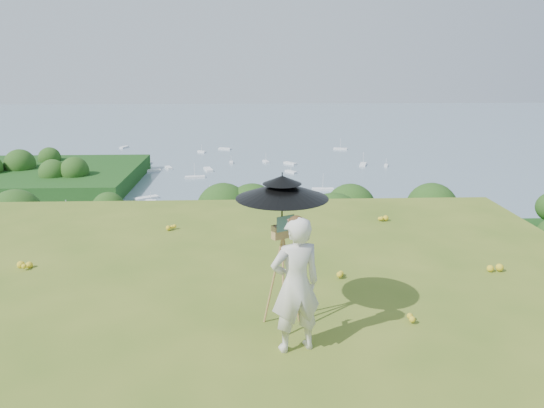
{
  "coord_description": "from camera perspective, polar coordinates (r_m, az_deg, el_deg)",
  "views": [
    {
      "loc": [
        0.63,
        -6.67,
        3.63
      ],
      "look_at": [
        1.0,
        2.43,
        1.12
      ],
      "focal_mm": 35.0,
      "sensor_mm": 36.0,
      "label": 1
    }
  ],
  "objects": [
    {
      "name": "field_easel",
      "position": [
        7.28,
        1.16,
        -7.35
      ],
      "size": [
        0.85,
        0.85,
        1.63
      ],
      "primitive_type": null,
      "rotation": [
        0.0,
        0.0,
        0.53
      ],
      "color": "#AE7649",
      "rests_on": "ground"
    },
    {
      "name": "painter",
      "position": [
        6.71,
        2.55,
        -8.67
      ],
      "size": [
        0.75,
        0.6,
        1.79
      ],
      "primitive_type": "imported",
      "rotation": [
        0.0,
        0.0,
        3.43
      ],
      "color": "white",
      "rests_on": "ground"
    },
    {
      "name": "wildflowers",
      "position": [
        7.81,
        -6.84,
        -11.93
      ],
      "size": [
        10.0,
        10.5,
        0.12
      ],
      "primitive_type": null,
      "color": "gold",
      "rests_on": "ground"
    },
    {
      "name": "slope_trees",
      "position": [
        45.65,
        -2.94,
        -8.75
      ],
      "size": [
        110.0,
        50.0,
        6.0
      ],
      "primitive_type": null,
      "color": "#214514",
      "rests_on": "forest_slope"
    },
    {
      "name": "bay_water",
      "position": [
        249.52,
        -2.46,
        6.67
      ],
      "size": [
        700.0,
        700.0,
        0.0
      ],
      "primitive_type": "plane",
      "color": "slate",
      "rests_on": "ground"
    },
    {
      "name": "ground",
      "position": [
        7.62,
        -6.97,
        -13.19
      ],
      "size": [
        14.0,
        14.0,
        0.0
      ],
      "primitive_type": "plane",
      "color": "#506C1F",
      "rests_on": "ground"
    },
    {
      "name": "harbor_town",
      "position": [
        88.13,
        -2.58,
        -6.74
      ],
      "size": [
        110.0,
        22.0,
        5.0
      ],
      "primitive_type": null,
      "color": "#BBBCB7",
      "rests_on": "shoreline_tier"
    },
    {
      "name": "peninsula",
      "position": [
        181.44,
        -26.96,
        3.32
      ],
      "size": [
        90.0,
        60.0,
        12.0
      ],
      "primitive_type": null,
      "color": "#123E11",
      "rests_on": "bay_water"
    },
    {
      "name": "shoreline_tier",
      "position": [
        90.78,
        -2.53,
        -10.54
      ],
      "size": [
        170.0,
        28.0,
        8.0
      ],
      "primitive_type": "cube",
      "color": "#6C6656",
      "rests_on": "bay_water"
    },
    {
      "name": "moored_boats",
      "position": [
        172.26,
        -6.64,
        2.75
      ],
      "size": [
        140.0,
        140.0,
        0.7
      ],
      "primitive_type": null,
      "color": "white",
      "rests_on": "bay_water"
    },
    {
      "name": "sun_umbrella",
      "position": [
        6.99,
        1.09,
        -0.01
      ],
      "size": [
        1.69,
        1.69,
        0.86
      ],
      "primitive_type": null,
      "rotation": [
        0.0,
        0.0,
        0.54
      ],
      "color": "black",
      "rests_on": "field_easel"
    },
    {
      "name": "painter_cap",
      "position": [
        6.41,
        2.64,
        -1.77
      ],
      "size": [
        0.29,
        0.31,
        0.1
      ],
      "primitive_type": null,
      "rotation": [
        0.0,
        0.0,
        0.42
      ],
      "color": "#D07572",
      "rests_on": "painter"
    }
  ]
}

